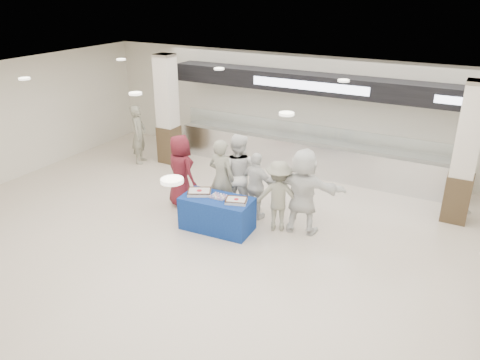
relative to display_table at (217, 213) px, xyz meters
The scene contains 15 objects.
ground 1.41m from the display_table, 65.67° to the right, with size 14.00×14.00×0.00m, color beige.
serving_line 4.27m from the display_table, 82.29° to the left, with size 8.70×0.85×2.80m.
column_left 4.68m from the display_table, 139.28° to the left, with size 0.55×0.55×3.20m.
column_right 5.56m from the display_table, 33.00° to the left, with size 0.55×0.55×3.20m.
display_table is the anchor object (origin of this frame).
sheet_cake_left 0.62m from the display_table, behind, with size 0.62×0.58×0.10m.
sheet_cake_right 0.64m from the display_table, ahead, with size 0.53×0.46×0.09m.
cupcake_tray 0.41m from the display_table, 63.78° to the left, with size 0.35×0.26×0.06m.
civilian_maroon 1.61m from the display_table, 155.15° to the left, with size 0.87×0.57×1.78m, color maroon.
soldier_a 0.89m from the display_table, 111.70° to the left, with size 0.68×0.44×1.85m, color gray.
chef_tall 1.14m from the display_table, 91.50° to the left, with size 0.93×0.73×1.92m, color white.
chef_short 1.10m from the display_table, 59.34° to the left, with size 0.93×0.39×1.59m, color white.
soldier_b 1.40m from the display_table, 28.66° to the left, with size 1.03×0.59×1.60m, color gray.
civilian_white 1.94m from the display_table, 25.11° to the left, with size 1.77×0.56×1.91m, color white.
soldier_bg 4.89m from the display_table, 149.34° to the left, with size 0.64×0.42×1.75m, color gray.
Camera 1 is at (4.22, -6.56, 5.06)m, focal length 35.00 mm.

